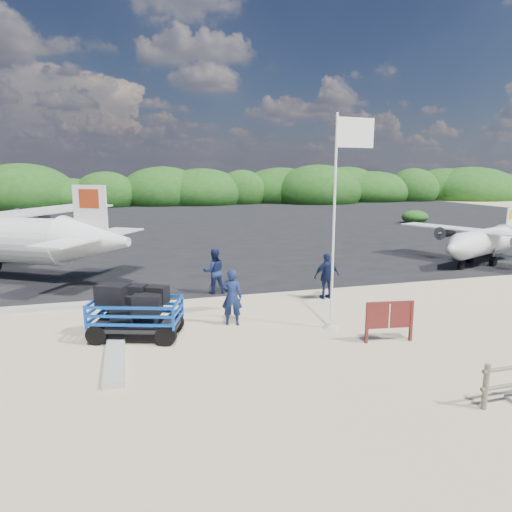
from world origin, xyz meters
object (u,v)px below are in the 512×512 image
(flagpole, at_px, (331,328))
(crew_b, at_px, (214,271))
(baggage_cart, at_px, (137,338))
(crew_a, at_px, (232,297))
(crew_c, at_px, (327,276))
(aircraft_large, at_px, (345,226))
(signboard, at_px, (388,342))
(aircraft_small, at_px, (56,220))

(flagpole, height_order, crew_b, flagpole)
(baggage_cart, xyz_separation_m, crew_a, (2.99, 0.41, 0.92))
(baggage_cart, relative_size, crew_b, 1.51)
(crew_a, bearing_deg, crew_c, -136.99)
(crew_c, height_order, aircraft_large, aircraft_large)
(flagpole, xyz_separation_m, signboard, (1.12, -1.54, 0.00))
(crew_c, bearing_deg, crew_a, 23.82)
(crew_b, relative_size, crew_c, 1.04)
(flagpole, xyz_separation_m, aircraft_small, (-13.07, 37.14, 0.00))
(flagpole, distance_m, aircraft_large, 27.66)
(signboard, distance_m, aircraft_small, 41.20)
(crew_a, xyz_separation_m, aircraft_large, (15.70, 23.37, -0.92))
(crew_a, distance_m, crew_c, 4.68)
(aircraft_small, bearing_deg, signboard, 87.00)
(flagpole, xyz_separation_m, aircraft_large, (12.77, 24.54, 0.00))
(crew_b, bearing_deg, signboard, 119.97)
(flagpole, xyz_separation_m, crew_a, (-2.94, 1.17, 0.92))
(baggage_cart, xyz_separation_m, aircraft_large, (18.69, 23.78, 0.00))
(flagpole, relative_size, crew_c, 3.68)
(crew_b, distance_m, aircraft_small, 33.71)
(aircraft_large, distance_m, aircraft_small, 28.75)
(flagpole, xyz_separation_m, crew_b, (-2.79, 5.04, 0.93))
(flagpole, height_order, aircraft_large, flagpole)
(flagpole, distance_m, crew_a, 3.29)
(baggage_cart, height_order, crew_a, crew_a)
(signboard, bearing_deg, aircraft_large, 74.02)
(baggage_cart, relative_size, crew_a, 1.52)
(signboard, relative_size, crew_c, 0.85)
(crew_c, bearing_deg, aircraft_small, -68.77)
(crew_a, relative_size, crew_b, 0.99)
(flagpole, bearing_deg, aircraft_large, 62.51)
(baggage_cart, relative_size, aircraft_large, 0.15)
(flagpole, height_order, signboard, flagpole)
(baggage_cart, distance_m, crew_b, 5.39)
(crew_b, xyz_separation_m, crew_c, (4.07, -1.86, -0.04))
(aircraft_small, bearing_deg, flagpole, 86.24)
(signboard, bearing_deg, crew_a, 154.34)
(crew_a, bearing_deg, flagpole, 175.78)
(signboard, height_order, crew_c, crew_c)
(baggage_cart, height_order, flagpole, flagpole)
(baggage_cart, xyz_separation_m, aircraft_small, (-7.14, 36.38, 0.00))
(flagpole, height_order, crew_c, flagpole)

